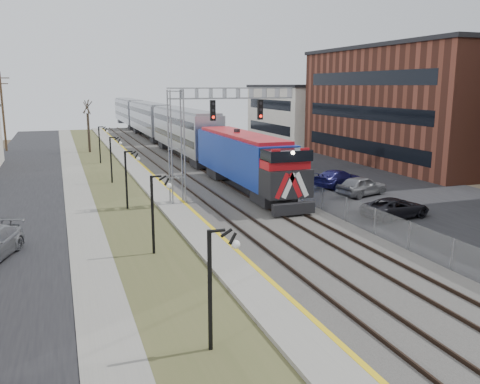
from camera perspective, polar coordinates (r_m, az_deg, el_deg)
name	(u,v)px	position (r m, az deg, el deg)	size (l,w,h in m)	color
street_west	(15,196)	(42.17, -23.91, -0.45)	(7.00, 120.00, 0.04)	black
sidewalk	(77,192)	(42.05, -17.80, 0.00)	(2.00, 120.00, 0.08)	gray
grass_median	(116,190)	(42.23, -13.74, 0.27)	(4.00, 120.00, 0.06)	#494D29
platform	(153,186)	(42.61, -9.74, 0.66)	(2.00, 120.00, 0.24)	gray
ballast_bed	(211,182)	(43.73, -3.27, 1.07)	(8.00, 120.00, 0.20)	#595651
parking_lot	(334,175)	(48.45, 10.47, 1.86)	(16.00, 120.00, 0.04)	black
platform_edge	(164,184)	(42.74, -8.58, 0.91)	(0.24, 120.00, 0.01)	gold
track_near	(188,182)	(43.18, -5.82, 1.13)	(1.58, 120.00, 0.15)	#2D2119
track_far	(228,179)	(44.13, -1.41, 1.42)	(1.58, 120.00, 0.15)	#2D2119
train	(159,124)	(73.90, -9.11, 7.57)	(3.00, 85.85, 5.33)	navy
signal_gantry	(200,125)	(35.56, -4.48, 7.50)	(9.00, 1.07, 8.15)	gray
lampposts	(152,214)	(25.62, -9.89, -2.49)	(0.14, 62.14, 4.00)	black
fence	(256,172)	(44.95, 1.86, 2.29)	(0.04, 120.00, 1.60)	gray
bare_trees	(0,156)	(45.70, -25.32, 3.72)	(12.30, 42.30, 5.95)	#382D23
car_lot_c	(396,208)	(33.69, 17.07, -1.77)	(2.11, 4.58, 1.27)	black
car_lot_d	(338,179)	(42.79, 10.98, 1.46)	(1.97, 4.86, 1.41)	navy
car_lot_e	(362,186)	(39.71, 13.49, 0.63)	(1.79, 4.46, 1.52)	slate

